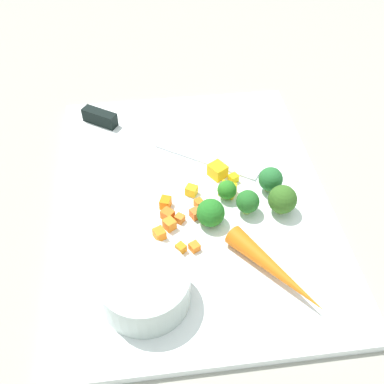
# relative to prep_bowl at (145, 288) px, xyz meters

# --- Properties ---
(ground_plane) EXTENTS (4.00, 4.00, 0.00)m
(ground_plane) POSITION_rel_prep_bowl_xyz_m (0.16, -0.08, -0.04)
(ground_plane) COLOR #9C9B8D
(cutting_board) EXTENTS (0.51, 0.39, 0.01)m
(cutting_board) POSITION_rel_prep_bowl_xyz_m (0.16, -0.08, -0.03)
(cutting_board) COLOR white
(cutting_board) RESTS_ON ground_plane
(prep_bowl) EXTENTS (0.11, 0.11, 0.05)m
(prep_bowl) POSITION_rel_prep_bowl_xyz_m (0.00, 0.00, 0.00)
(prep_bowl) COLOR #B3C1B9
(prep_bowl) RESTS_ON cutting_board
(chef_knife) EXTENTS (0.20, 0.28, 0.02)m
(chef_knife) POSITION_rel_prep_bowl_xyz_m (0.32, 0.00, -0.01)
(chef_knife) COLOR silver
(chef_knife) RESTS_ON cutting_board
(whole_carrot) EXTENTS (0.14, 0.11, 0.03)m
(whole_carrot) POSITION_rel_prep_bowl_xyz_m (0.01, -0.16, -0.01)
(whole_carrot) COLOR orange
(whole_carrot) RESTS_ON cutting_board
(carrot_dice_0) EXTENTS (0.02, 0.02, 0.01)m
(carrot_dice_0) POSITION_rel_prep_bowl_xyz_m (0.07, -0.07, -0.02)
(carrot_dice_0) COLOR orange
(carrot_dice_0) RESTS_ON cutting_board
(carrot_dice_1) EXTENTS (0.02, 0.02, 0.01)m
(carrot_dice_1) POSITION_rel_prep_bowl_xyz_m (0.12, -0.04, -0.02)
(carrot_dice_1) COLOR orange
(carrot_dice_1) RESTS_ON cutting_board
(carrot_dice_2) EXTENTS (0.02, 0.01, 0.01)m
(carrot_dice_2) POSITION_rel_prep_bowl_xyz_m (0.14, -0.08, -0.02)
(carrot_dice_2) COLOR orange
(carrot_dice_2) RESTS_ON cutting_board
(carrot_dice_3) EXTENTS (0.02, 0.02, 0.01)m
(carrot_dice_3) POSITION_rel_prep_bowl_xyz_m (0.07, -0.05, -0.02)
(carrot_dice_3) COLOR orange
(carrot_dice_3) RESTS_ON cutting_board
(carrot_dice_4) EXTENTS (0.02, 0.02, 0.01)m
(carrot_dice_4) POSITION_rel_prep_bowl_xyz_m (0.11, -0.04, -0.02)
(carrot_dice_4) COLOR orange
(carrot_dice_4) RESTS_ON cutting_board
(carrot_dice_5) EXTENTS (0.02, 0.02, 0.02)m
(carrot_dice_5) POSITION_rel_prep_bowl_xyz_m (0.15, -0.04, -0.02)
(carrot_dice_5) COLOR orange
(carrot_dice_5) RESTS_ON cutting_board
(carrot_dice_6) EXTENTS (0.02, 0.02, 0.01)m
(carrot_dice_6) POSITION_rel_prep_bowl_xyz_m (0.12, -0.07, -0.02)
(carrot_dice_6) COLOR orange
(carrot_dice_6) RESTS_ON cutting_board
(carrot_dice_7) EXTENTS (0.02, 0.02, 0.01)m
(carrot_dice_7) POSITION_rel_prep_bowl_xyz_m (0.09, -0.02, -0.02)
(carrot_dice_7) COLOR orange
(carrot_dice_7) RESTS_ON cutting_board
(carrot_dice_8) EXTENTS (0.02, 0.02, 0.01)m
(carrot_dice_8) POSITION_rel_prep_bowl_xyz_m (0.12, -0.05, -0.02)
(carrot_dice_8) COLOR orange
(carrot_dice_8) RESTS_ON cutting_board
(pepper_dice_0) EXTENTS (0.03, 0.03, 0.02)m
(pepper_dice_0) POSITION_rel_prep_bowl_xyz_m (0.20, -0.12, -0.01)
(pepper_dice_0) COLOR yellow
(pepper_dice_0) RESTS_ON cutting_board
(pepper_dice_1) EXTENTS (0.03, 0.03, 0.02)m
(pepper_dice_1) POSITION_rel_prep_bowl_xyz_m (0.17, -0.13, -0.01)
(pepper_dice_1) COLOR yellow
(pepper_dice_1) RESTS_ON cutting_board
(pepper_dice_2) EXTENTS (0.02, 0.02, 0.01)m
(pepper_dice_2) POSITION_rel_prep_bowl_xyz_m (0.19, -0.14, -0.02)
(pepper_dice_2) COLOR yellow
(pepper_dice_2) RESTS_ON cutting_board
(pepper_dice_3) EXTENTS (0.02, 0.02, 0.01)m
(pepper_dice_3) POSITION_rel_prep_bowl_xyz_m (0.17, -0.08, -0.02)
(pepper_dice_3) COLOR yellow
(pepper_dice_3) RESTS_ON cutting_board
(broccoli_floret_0) EXTENTS (0.04, 0.04, 0.04)m
(broccoli_floret_0) POSITION_rel_prep_bowl_xyz_m (0.11, -0.09, -0.00)
(broccoli_floret_0) COLOR #87B65A
(broccoli_floret_0) RESTS_ON cutting_board
(broccoli_floret_1) EXTENTS (0.04, 0.04, 0.04)m
(broccoli_floret_1) POSITION_rel_prep_bowl_xyz_m (0.16, -0.19, -0.00)
(broccoli_floret_1) COLOR #8DAC63
(broccoli_floret_1) RESTS_ON cutting_board
(broccoli_floret_2) EXTENTS (0.04, 0.04, 0.04)m
(broccoli_floret_2) POSITION_rel_prep_bowl_xyz_m (0.12, -0.20, -0.00)
(broccoli_floret_2) COLOR #94BA6A
(broccoli_floret_2) RESTS_ON cutting_board
(broccoli_floret_3) EXTENTS (0.03, 0.03, 0.04)m
(broccoli_floret_3) POSITION_rel_prep_bowl_xyz_m (0.12, -0.15, -0.00)
(broccoli_floret_3) COLOR #96BE54
(broccoli_floret_3) RESTS_ON cutting_board
(broccoli_floret_4) EXTENTS (0.03, 0.03, 0.03)m
(broccoli_floret_4) POSITION_rel_prep_bowl_xyz_m (0.15, -0.12, -0.01)
(broccoli_floret_4) COLOR #8FBF54
(broccoli_floret_4) RESTS_ON cutting_board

